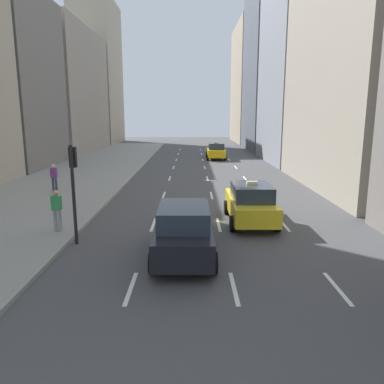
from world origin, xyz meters
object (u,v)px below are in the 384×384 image
Objects in this scene: taxi_second at (250,203)px; pedestrian_far_walking at (54,176)px; sedan_black_near at (184,231)px; pedestrian_mid_block at (56,209)px; taxi_lead at (215,151)px; traffic_light_pole at (73,178)px.

taxi_second reaches higher than pedestrian_far_walking.
pedestrian_mid_block reaches higher than sedan_black_near.
taxi_second is 4.95m from sedan_black_near.
pedestrian_mid_block is at bearing -167.36° from taxi_second.
taxi_second is 7.97m from pedestrian_mid_block.
taxi_second is 2.67× the size of pedestrian_mid_block.
taxi_lead and taxi_second have the same top height.
taxi_lead is 27.05m from pedestrian_mid_block.
taxi_second is at bearing 55.53° from sedan_black_near.
pedestrian_mid_block is (-7.77, -1.74, 0.19)m from taxi_second.
traffic_light_pole is at bearing -158.25° from taxi_second.
taxi_lead reaches higher than pedestrian_mid_block.
taxi_lead is 0.99× the size of sedan_black_near.
pedestrian_mid_block and pedestrian_far_walking have the same top height.
taxi_second is 1.22× the size of traffic_light_pole.
sedan_black_near is at bearing -25.17° from pedestrian_mid_block.
traffic_light_pole is (-6.75, -2.69, 1.53)m from taxi_second.
sedan_black_near is 1.24× the size of traffic_light_pole.
pedestrian_far_walking is at bearing 110.57° from pedestrian_mid_block.
sedan_black_near is at bearing -51.97° from pedestrian_far_walking.
taxi_second is at bearing 21.75° from traffic_light_pole.
pedestrian_far_walking is (-2.90, 7.73, 0.00)m from pedestrian_mid_block.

